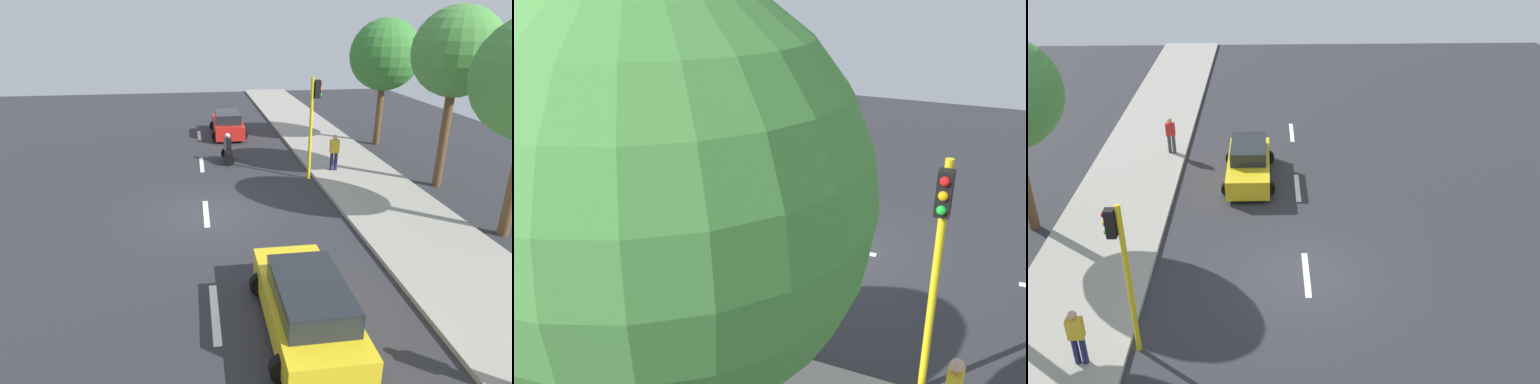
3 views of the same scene
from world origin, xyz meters
TOP-DOWN VIEW (x-y plane):
  - ground_plane at (0.00, 0.00)m, footprint 40.00×60.00m
  - lane_stripe_far_north at (0.00, -12.00)m, footprint 0.20×2.40m
  - lane_stripe_north at (0.00, -6.00)m, footprint 0.20×2.40m
  - lane_stripe_mid at (0.00, 0.00)m, footprint 0.20×2.40m
  - car_yellow_cab at (2.01, -6.97)m, footprint 2.16×4.49m
  - traffic_light_corner at (4.85, 3.25)m, footprint 0.49×0.24m
  - street_tree_south at (10.02, 1.57)m, footprint 3.49×3.49m

SIDE VIEW (x-z plane):
  - ground_plane at x=0.00m, z-range -0.10..0.00m
  - lane_stripe_far_north at x=0.00m, z-range 0.00..0.01m
  - lane_stripe_north at x=0.00m, z-range 0.00..0.01m
  - lane_stripe_mid at x=0.00m, z-range 0.00..0.01m
  - car_yellow_cab at x=2.01m, z-range -0.05..1.47m
  - traffic_light_corner at x=4.85m, z-range 0.68..5.18m
  - street_tree_south at x=10.02m, z-range 1.86..9.17m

